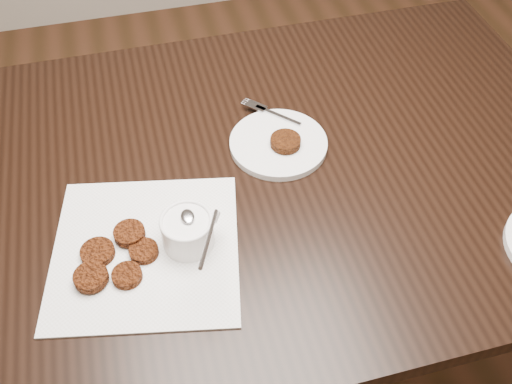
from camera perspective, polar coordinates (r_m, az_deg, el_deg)
floor at (r=1.78m, az=0.55°, el=-16.31°), size 4.00×4.00×0.00m
table at (r=1.48m, az=-0.68°, el=-7.63°), size 1.53×0.98×0.75m
napkin at (r=1.07m, az=-10.97°, el=-5.67°), size 0.40×0.40×0.00m
sauce_ramekin at (r=1.02m, az=-7.03°, el=-2.76°), size 0.17×0.17×0.13m
patty_cluster at (r=1.06m, az=-13.91°, el=-6.64°), size 0.24×0.24×0.02m
plate_with_patty at (r=1.23m, az=2.26°, el=5.13°), size 0.30×0.30×0.03m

